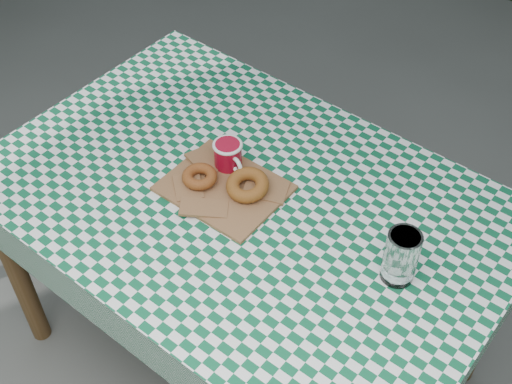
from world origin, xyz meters
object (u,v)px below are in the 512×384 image
at_px(drinking_glass, 401,256).
at_px(coffee_mug, 228,156).
at_px(table, 246,286).
at_px(paper_bag, 224,187).

bearing_deg(drinking_glass, coffee_mug, 175.09).
distance_m(table, paper_bag, 0.39).
bearing_deg(coffee_mug, table, -9.17).
bearing_deg(table, drinking_glass, 2.85).
xyz_separation_m(table, coffee_mug, (-0.10, 0.06, 0.42)).
height_order(paper_bag, coffee_mug, coffee_mug).
height_order(coffee_mug, drinking_glass, drinking_glass).
relative_size(paper_bag, coffee_mug, 2.04).
bearing_deg(drinking_glass, paper_bag, -177.00).
bearing_deg(paper_bag, drinking_glass, 3.00).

